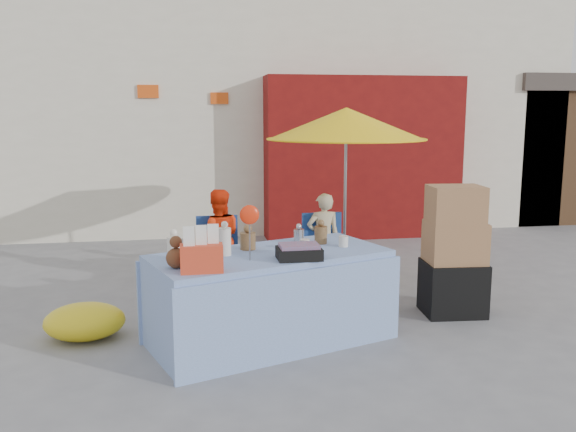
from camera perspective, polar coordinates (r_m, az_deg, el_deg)
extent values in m
plane|color=slate|center=(5.79, -2.38, -10.91)|extent=(80.00, 80.00, 0.00)
cube|color=silver|center=(12.39, -6.66, 10.64)|extent=(12.00, 5.00, 4.50)
cube|color=maroon|center=(10.02, 7.06, 5.43)|extent=(3.20, 0.60, 2.60)
cube|color=#4C331E|center=(13.47, 22.64, 5.42)|extent=(2.60, 3.00, 2.40)
cube|color=#3F3833|center=(13.46, 23.02, 11.15)|extent=(2.80, 3.20, 0.30)
cube|color=#DA4C12|center=(9.87, -12.96, 11.29)|extent=(0.32, 0.04, 0.20)
cube|color=#DA4C12|center=(9.87, -6.44, 10.90)|extent=(0.28, 0.04, 0.18)
cube|color=#8BA4DF|center=(5.47, -1.69, -7.61)|extent=(2.25, 1.56, 0.82)
cube|color=#8BA4DF|center=(5.08, 0.83, -9.31)|extent=(2.01, 0.74, 0.76)
cube|color=#8BA4DF|center=(5.89, -3.85, -6.64)|extent=(2.01, 0.74, 0.76)
cylinder|color=silver|center=(5.18, -10.60, -2.99)|extent=(0.15, 0.15, 0.20)
cylinder|color=brown|center=(5.36, -8.76, -2.64)|extent=(0.17, 0.17, 0.17)
cylinder|color=silver|center=(5.28, -5.94, -2.40)|extent=(0.14, 0.14, 0.24)
cylinder|color=brown|center=(5.49, -3.77, -2.35)|extent=(0.18, 0.18, 0.15)
cylinder|color=#B2B2B7|center=(5.76, 1.02, -1.87)|extent=(0.12, 0.12, 0.13)
cylinder|color=brown|center=(5.73, 3.09, -1.78)|extent=(0.15, 0.15, 0.16)
cylinder|color=silver|center=(5.46, 1.58, -2.69)|extent=(0.11, 0.11, 0.10)
cylinder|color=silver|center=(5.62, 5.21, -2.38)|extent=(0.11, 0.11, 0.10)
sphere|color=brown|center=(4.91, -10.41, -3.89)|extent=(0.16, 0.16, 0.16)
ellipsoid|color=red|center=(5.03, -3.63, 0.11)|extent=(0.17, 0.11, 0.16)
cube|color=red|center=(4.75, -8.08, -3.95)|extent=(0.36, 0.25, 0.22)
cube|color=black|center=(5.13, 1.04, -3.52)|extent=(0.44, 0.37, 0.10)
cube|color=navy|center=(7.03, -6.45, -5.29)|extent=(0.49, 0.47, 0.45)
cube|color=navy|center=(7.15, -6.66, -1.54)|extent=(0.48, 0.05, 0.40)
cube|color=navy|center=(7.20, 3.57, -4.88)|extent=(0.49, 0.47, 0.45)
cube|color=navy|center=(7.32, 3.16, -1.23)|extent=(0.48, 0.05, 0.40)
imported|color=#FF330D|center=(7.09, -6.57, -2.18)|extent=(0.58, 0.46, 1.17)
imported|color=#C7B68C|center=(7.27, 3.32, -2.13)|extent=(0.41, 0.27, 1.09)
cylinder|color=gray|center=(7.41, 5.36, 1.63)|extent=(0.04, 0.04, 2.00)
cone|color=yellow|center=(7.34, 5.47, 8.60)|extent=(1.90, 1.90, 0.38)
cylinder|color=yellow|center=(7.34, 5.45, 7.20)|extent=(1.90, 1.90, 0.02)
cube|color=black|center=(6.46, 15.17, -6.50)|extent=(0.63, 0.53, 0.54)
cube|color=#966A43|center=(6.35, 15.36, -2.38)|extent=(0.59, 0.48, 0.41)
cube|color=#966A43|center=(6.25, 15.42, 1.06)|extent=(0.55, 0.43, 0.37)
ellipsoid|color=yellow|center=(5.90, -18.49, -9.33)|extent=(0.85, 0.75, 0.33)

